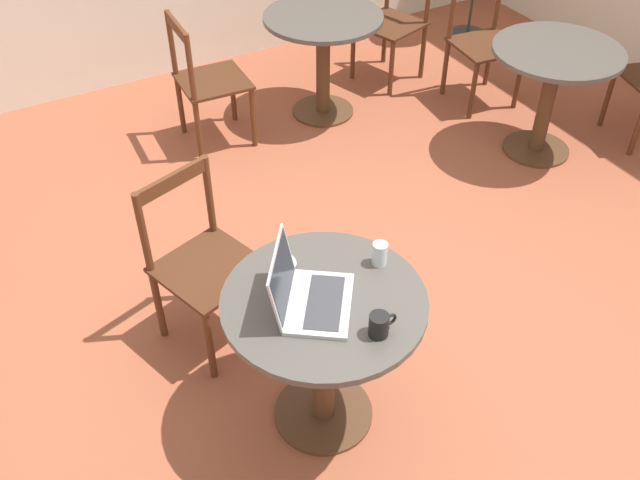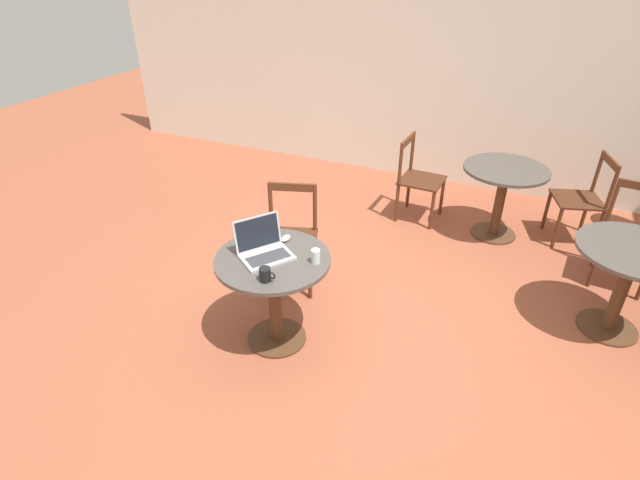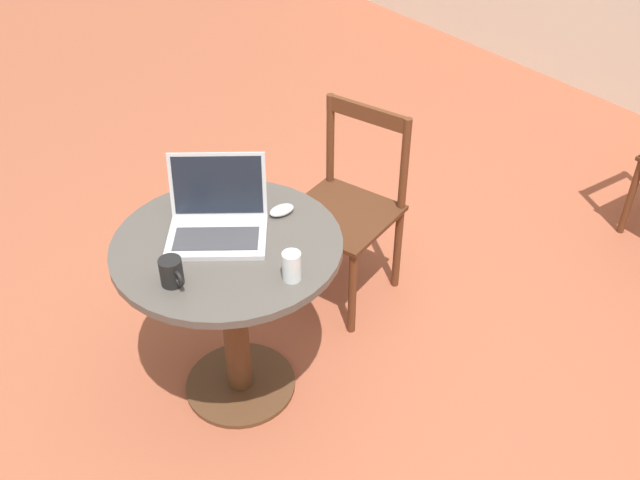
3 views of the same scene
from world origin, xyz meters
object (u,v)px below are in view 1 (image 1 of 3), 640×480
Objects in this scene: cafe_table_near at (324,332)px; chair_near_back at (203,264)px; laptop at (307,295)px; chair_mid_back at (483,42)px; drinking_glass at (380,254)px; chair_far_left at (207,82)px; cafe_table_mid at (553,77)px; cafe_table_far at (323,41)px; mug at (379,325)px; chair_far_right at (394,22)px; mouse at (288,260)px.

chair_near_back reaches higher than cafe_table_near.
cafe_table_near is at bearing -5.67° from laptop.
cafe_table_near is 0.92× the size of chair_mid_back.
laptop is 0.37m from drinking_glass.
chair_mid_back is at bearing -12.12° from chair_far_left.
chair_near_back is (-2.56, -0.44, -0.11)m from cafe_table_mid.
chair_near_back is 2.91m from chair_mid_back.
cafe_table_far is 1.17m from chair_mid_back.
chair_near_back is 1.09m from mug.
cafe_table_near is 0.25m from laptop.
cafe_table_far is 2.85m from mug.
chair_mid_back is at bearing 38.91° from cafe_table_near.
chair_far_right is (0.74, 0.23, -0.11)m from cafe_table_far.
drinking_glass is at bearing -125.11° from chair_far_right.
chair_far_right and chair_far_left have the same top height.
chair_mid_back is at bearing 34.80° from mouse.
chair_mid_back is at bearing 24.59° from chair_near_back.
cafe_table_near and cafe_table_far have the same top height.
chair_near_back is at bearing -170.29° from cafe_table_mid.
chair_far_right is 7.78× the size of mug.
mouse is (-2.07, -2.30, 0.31)m from chair_far_right.
chair_near_back is 1.00× the size of chair_mid_back.
laptop reaches higher than drinking_glass.
mouse is at bearing 80.41° from laptop.
cafe_table_mid is 0.78m from chair_mid_back.
chair_far_left is 8.89× the size of mouse.
chair_mid_back and chair_far_right have the same top height.
chair_mid_back reaches higher than mug.
laptop is (-2.47, -1.93, 0.35)m from chair_mid_back.
mug is (0.09, -0.25, 0.24)m from cafe_table_near.
drinking_glass reaches higher than mouse.
laptop is (-1.37, -2.31, 0.24)m from cafe_table_far.
chair_far_right reaches higher than cafe_table_far.
mug is (-1.21, -2.57, 0.24)m from cafe_table_far.
chair_far_left is at bearing -173.37° from chair_far_right.
cafe_table_mid is 0.92× the size of chair_near_back.
chair_mid_back and chair_far_left have the same top height.
laptop reaches higher than chair_mid_back.
chair_near_back is 1.77m from chair_far_left.
mug is (0.12, -0.50, 0.03)m from mouse.
chair_far_left reaches higher than drinking_glass.
cafe_table_near is at bearing 109.59° from mug.
chair_far_left is at bearing 86.34° from drinking_glass.
chair_mid_back is (1.11, -0.38, -0.11)m from cafe_table_far.
cafe_table_mid and cafe_table_far have the same top height.
chair_near_back is at bearing -155.41° from chair_mid_back.
mug is at bearing -147.50° from cafe_table_mid.
cafe_table_mid is 0.92× the size of chair_mid_back.
chair_far_left is 2.66m from mug.
drinking_glass is (-1.00, -2.25, 0.24)m from cafe_table_far.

